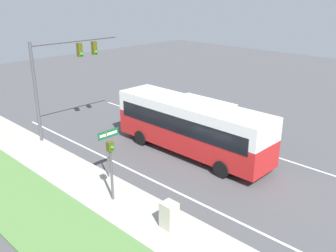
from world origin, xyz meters
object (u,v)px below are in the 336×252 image
object	(u,v)px
bus	(191,124)
signal_gantry	(62,68)
utility_cabinet	(169,215)
street_sign	(108,145)
pedestrian_signal	(111,162)

from	to	relation	value
bus	signal_gantry	world-z (taller)	signal_gantry
bus	signal_gantry	bearing A→B (deg)	112.82
signal_gantry	bus	bearing A→B (deg)	-67.18
signal_gantry	utility_cabinet	distance (m)	13.62
bus	utility_cabinet	xyz separation A→B (m)	(-6.48, -4.41, -1.24)
street_sign	pedestrian_signal	bearing A→B (deg)	-123.69
bus	street_sign	bearing A→B (deg)	169.51
street_sign	utility_cabinet	bearing A→B (deg)	-100.88
bus	pedestrian_signal	xyz separation A→B (m)	(-6.75, -0.96, 0.15)
bus	signal_gantry	distance (m)	9.39
bus	utility_cabinet	bearing A→B (deg)	-145.77
signal_gantry	street_sign	world-z (taller)	signal_gantry
pedestrian_signal	street_sign	size ratio (longest dim) A/B	1.10
pedestrian_signal	street_sign	bearing A→B (deg)	56.31
street_sign	utility_cabinet	size ratio (longest dim) A/B	2.43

